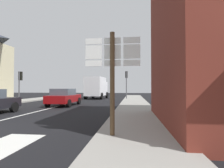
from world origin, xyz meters
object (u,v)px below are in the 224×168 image
Objects in this scene: route_sign_post at (112,72)px; delivery_truck at (96,87)px; sedan_far at (64,97)px; traffic_light_far_right at (126,79)px; traffic_light_near_left at (20,80)px.

delivery_truck is at bearing 102.86° from route_sign_post.
sedan_far is 1.32× the size of route_sign_post.
route_sign_post is 18.77m from traffic_light_far_right.
traffic_light_far_right reaches higher than traffic_light_near_left.
delivery_truck is at bearing 51.40° from traffic_light_near_left.
traffic_light_far_right is at bearing -14.03° from delivery_truck.
traffic_light_far_right is (4.31, -1.08, 1.15)m from delivery_truck.
route_sign_post is (4.53, -19.83, 0.35)m from delivery_truck.
delivery_truck is 4.59m from traffic_light_far_right.
route_sign_post reaches higher than sedan_far.
sedan_far is at bearing -94.19° from delivery_truck.
route_sign_post is (5.28, -9.59, 1.24)m from sedan_far.
delivery_truck is 10.24m from traffic_light_near_left.
delivery_truck is 20.34m from route_sign_post.
route_sign_post is at bearing -89.33° from traffic_light_far_right.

